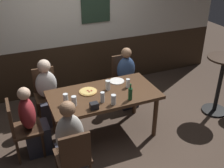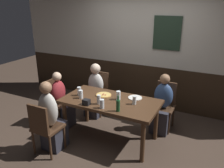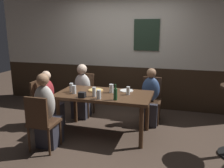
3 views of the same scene
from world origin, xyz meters
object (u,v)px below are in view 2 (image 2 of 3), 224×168
object	(u,v)px
person_right_far	(162,108)
plate_white_large	(135,98)
chair_head_west	(54,100)
highball_clear	(134,101)
beer_glass_tall	(81,95)
dining_table	(110,105)
pint_glass_stout	(99,100)
pint_glass_pale	(102,104)
condiment_caddy	(86,102)
beer_glass_half	(118,96)
chair_left_far	(99,90)
pizza	(104,95)
person_left_near	(51,121)
beer_bottle_green	(118,105)
person_left_far	(95,94)
pint_glass_amber	(79,92)
person_head_west	(61,104)
chair_right_far	(164,103)

from	to	relation	value
person_right_far	plate_white_large	bearing A→B (deg)	-133.33
chair_head_west	highball_clear	size ratio (longest dim) A/B	6.37
person_right_far	beer_glass_tall	size ratio (longest dim) A/B	7.62
dining_table	pint_glass_stout	distance (m)	0.28
pint_glass_pale	condiment_caddy	size ratio (longest dim) A/B	1.33
beer_glass_half	condiment_caddy	xyz separation A→B (m)	(-0.37, -0.41, -0.02)
chair_left_far	plate_white_large	xyz separation A→B (m)	(1.05, -0.56, 0.25)
person_right_far	beer_glass_half	bearing A→B (deg)	-136.07
pizza	person_right_far	bearing A→B (deg)	31.01
person_left_near	beer_bottle_green	bearing A→B (deg)	20.43
person_left_far	beer_bottle_green	distance (m)	1.44
pint_glass_amber	pint_glass_pale	xyz separation A→B (m)	(0.60, -0.26, -0.00)
person_head_west	pint_glass_stout	distance (m)	1.05
beer_glass_tall	pint_glass_stout	size ratio (longest dim) A/B	0.93
pint_glass_stout	beer_bottle_green	size ratio (longest dim) A/B	0.62
beer_glass_tall	beer_bottle_green	world-z (taller)	beer_bottle_green
person_right_far	pint_glass_pale	size ratio (longest dim) A/B	7.50
chair_right_far	beer_glass_tall	world-z (taller)	beer_glass_tall
condiment_caddy	person_right_far	bearing A→B (deg)	45.68
chair_right_far	beer_bottle_green	bearing A→B (deg)	-110.49
person_head_west	pizza	distance (m)	0.92
dining_table	chair_left_far	bearing A→B (deg)	130.36
pint_glass_pale	beer_bottle_green	xyz separation A→B (m)	(0.26, 0.02, 0.03)
pint_glass_stout	condiment_caddy	size ratio (longest dim) A/B	1.41
dining_table	person_head_west	size ratio (longest dim) A/B	1.50
pizza	beer_bottle_green	distance (m)	0.65
dining_table	person_right_far	distance (m)	1.00
chair_head_west	pint_glass_pale	bearing A→B (deg)	-14.58
pizza	highball_clear	size ratio (longest dim) A/B	1.94
pizza	beer_bottle_green	bearing A→B (deg)	-41.77
beer_glass_half	beer_bottle_green	distance (m)	0.43
condiment_caddy	pint_glass_stout	bearing A→B (deg)	34.28
person_left_far	person_right_far	size ratio (longest dim) A/B	1.02
person_left_near	beer_glass_half	distance (m)	1.16
dining_table	pint_glass_pale	xyz separation A→B (m)	(0.02, -0.32, 0.15)
highball_clear	beer_glass_tall	world-z (taller)	beer_glass_tall
chair_head_west	person_left_near	xyz separation A→B (m)	(0.51, -0.68, 0.00)
dining_table	beer_glass_half	xyz separation A→B (m)	(0.10, 0.09, 0.15)
pint_glass_amber	beer_glass_half	bearing A→B (deg)	12.15
person_right_far	beer_bottle_green	distance (m)	1.13
person_left_near	beer_bottle_green	size ratio (longest dim) A/B	4.74
pint_glass_amber	dining_table	bearing A→B (deg)	5.89
chair_left_far	plate_white_large	distance (m)	1.21
chair_right_far	person_head_west	size ratio (longest dim) A/B	0.82
beer_glass_half	pint_glass_amber	size ratio (longest dim) A/B	0.96
plate_white_large	person_right_far	bearing A→B (deg)	46.67
chair_left_far	person_left_near	distance (m)	1.51
highball_clear	person_head_west	bearing A→B (deg)	-178.62
person_left_far	pint_glass_amber	bearing A→B (deg)	-79.91
beer_glass_tall	pint_glass_amber	distance (m)	0.13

